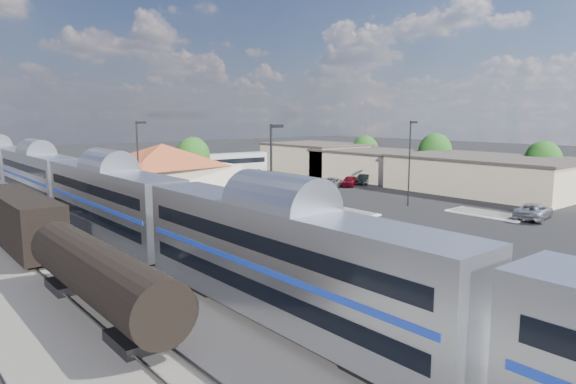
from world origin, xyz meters
TOP-DOWN VIEW (x-y plane):
  - ground at (0.00, 0.00)m, footprint 280.00×280.00m
  - railbed at (-21.00, 8.00)m, footprint 16.00×100.00m
  - platform at (-12.00, 6.00)m, footprint 5.50×92.00m
  - passenger_train at (-18.00, 5.28)m, footprint 3.00×104.00m
  - freight_cars at (-24.00, 6.70)m, footprint 2.80×46.00m
  - station_depot at (-4.56, 24.00)m, footprint 18.35×12.24m
  - buildings_east at (28.00, 14.28)m, footprint 14.40×51.40m
  - traffic_island_south at (4.00, 2.00)m, footprint 3.30×7.50m
  - traffic_island_north at (14.00, -8.00)m, footprint 3.30×7.50m
  - lamp_plat_s at (-10.90, -6.00)m, footprint 1.08×0.25m
  - lamp_plat_n at (-10.90, 16.00)m, footprint 1.08×0.25m
  - lamp_lot at (12.10, 0.00)m, footprint 1.08×0.25m
  - tree_east_a at (34.00, -4.00)m, footprint 4.56×4.56m
  - tree_east_b at (34.00, 12.00)m, footprint 4.94×4.94m
  - tree_east_c at (34.00, 26.00)m, footprint 4.41×4.41m
  - tree_depot at (3.00, 30.00)m, footprint 4.71×4.71m
  - pickup_truck at (-3.10, -8.94)m, footprint 5.02×2.21m
  - suv at (15.25, -11.79)m, footprint 5.96×3.70m
  - coach_bus at (13.92, 36.00)m, footprint 11.04×3.08m
  - person_a at (-11.09, -5.52)m, footprint 0.55×0.70m
  - person_b at (-12.77, 1.61)m, footprint 0.89×1.02m
  - parked_car_a at (5.51, 14.61)m, footprint 4.41×3.47m
  - parked_car_b at (8.71, 14.91)m, footprint 4.49×3.44m
  - parked_car_c at (11.91, 14.61)m, footprint 5.26×4.07m
  - parked_car_d at (15.11, 14.91)m, footprint 5.33×4.54m
  - parked_car_e at (18.31, 14.61)m, footprint 4.45×3.62m
  - parked_car_f at (21.51, 14.91)m, footprint 4.22×3.57m

SIDE VIEW (x-z plane):
  - ground at x=0.00m, z-range 0.00..0.00m
  - railbed at x=-21.00m, z-range 0.00..0.12m
  - platform at x=-12.00m, z-range 0.00..0.18m
  - traffic_island_south at x=4.00m, z-range 0.00..0.21m
  - traffic_island_north at x=14.00m, z-range 0.00..0.21m
  - parked_car_d at x=15.11m, z-range 0.00..1.36m
  - parked_car_f at x=21.51m, z-range 0.00..1.37m
  - parked_car_a at x=5.51m, z-range 0.00..1.40m
  - parked_car_b at x=8.71m, z-range 0.00..1.42m
  - parked_car_c at x=11.91m, z-range 0.00..1.42m
  - parked_car_e at x=18.31m, z-range 0.00..1.43m
  - suv at x=15.25m, z-range 0.00..1.54m
  - pickup_truck at x=-3.10m, z-range -0.04..1.64m
  - person_a at x=-11.09m, z-range 0.18..1.87m
  - person_b at x=-12.77m, z-range 0.18..1.96m
  - freight_cars at x=-24.00m, z-range -0.07..3.93m
  - coach_bus at x=13.92m, z-range 0.27..3.77m
  - buildings_east at x=28.00m, z-range -0.13..4.67m
  - passenger_train at x=-18.00m, z-range 0.09..5.64m
  - station_depot at x=-4.56m, z-range 0.03..6.23m
  - tree_east_c at x=34.00m, z-range 0.66..6.87m
  - tree_east_a at x=34.00m, z-range 0.68..7.10m
  - tree_depot at x=3.00m, z-range 0.71..7.34m
  - tree_east_b at x=34.00m, z-range 0.74..7.70m
  - lamp_plat_s at x=-10.90m, z-range 0.84..9.84m
  - lamp_plat_n at x=-10.90m, z-range 0.84..9.84m
  - lamp_lot at x=12.10m, z-range 0.84..9.84m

